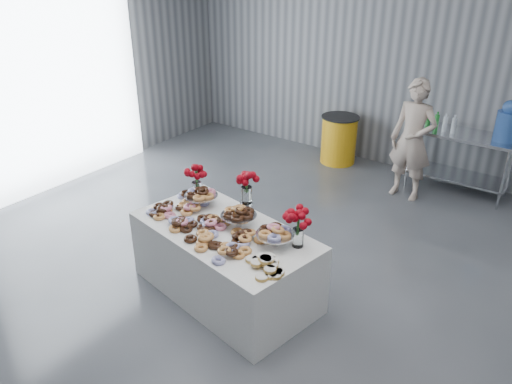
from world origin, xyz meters
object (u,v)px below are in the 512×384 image
water_jug (507,123)px  prep_table (461,152)px  display_table (225,261)px  trash_barrel (339,139)px  person (412,140)px

water_jug → prep_table: bearing=180.0°
prep_table → water_jug: size_ratio=2.71×
display_table → trash_barrel: bearing=100.3°
prep_table → person: size_ratio=0.88×
prep_table → display_table: bearing=-107.7°
display_table → prep_table: prep_table is taller
prep_table → trash_barrel: 1.93m
water_jug → person: bearing=-151.3°
display_table → water_jug: size_ratio=3.43×
water_jug → trash_barrel: bearing=180.0°
prep_table → water_jug: water_jug is taller
water_jug → trash_barrel: (-2.42, 0.00, -0.75)m
person → trash_barrel: 1.57m
display_table → person: person is taller
water_jug → person: person is taller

